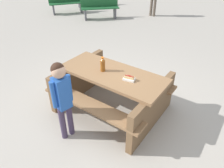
# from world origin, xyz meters

# --- Properties ---
(ground_plane) EXTENTS (30.00, 30.00, 0.00)m
(ground_plane) POSITION_xyz_m (0.00, 0.00, 0.00)
(ground_plane) COLOR #ADA599
(ground_plane) RESTS_ON ground
(picnic_table) EXTENTS (1.98, 1.65, 0.75)m
(picnic_table) POSITION_xyz_m (0.00, 0.00, 0.44)
(picnic_table) COLOR olive
(picnic_table) RESTS_ON ground
(soda_bottle) EXTENTS (0.08, 0.08, 0.25)m
(soda_bottle) POSITION_xyz_m (-0.16, -0.02, 0.87)
(soda_bottle) COLOR brown
(soda_bottle) RESTS_ON picnic_table
(hotdog_tray) EXTENTS (0.19, 0.12, 0.08)m
(hotdog_tray) POSITION_xyz_m (0.34, -0.08, 0.78)
(hotdog_tray) COLOR white
(hotdog_tray) RESTS_ON picnic_table
(child_in_coat) EXTENTS (0.23, 0.30, 1.26)m
(child_in_coat) POSITION_xyz_m (-0.31, -0.89, 0.81)
(child_in_coat) COLOR #3F334C
(child_in_coat) RESTS_ON ground
(park_bench_near) EXTENTS (1.43, 1.24, 0.85)m
(park_bench_near) POSITION_xyz_m (-3.04, 4.89, 0.45)
(park_bench_near) COLOR #1E592D
(park_bench_near) RESTS_ON ground
(park_bench_mid) EXTENTS (1.33, 1.36, 0.85)m
(park_bench_mid) POSITION_xyz_m (-4.77, 4.98, 0.45)
(park_bench_mid) COLOR #1E592D
(park_bench_mid) RESTS_ON ground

